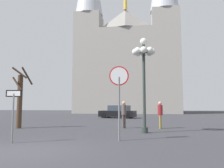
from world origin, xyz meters
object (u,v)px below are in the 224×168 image
(bare_tree, at_px, (20,99))
(pedestrian_walking, at_px, (124,112))
(one_way_arrow_sign, at_px, (13,108))
(stop_sign, at_px, (119,87))
(pedestrian_standing, at_px, (160,112))
(parked_car_near_black, at_px, (118,112))
(cathedral, at_px, (127,54))
(street_lamp, at_px, (144,63))

(bare_tree, relative_size, pedestrian_walking, 2.26)
(one_way_arrow_sign, distance_m, bare_tree, 6.25)
(stop_sign, relative_size, pedestrian_standing, 1.83)
(bare_tree, relative_size, parked_car_near_black, 0.88)
(cathedral, relative_size, one_way_arrow_sign, 17.75)
(bare_tree, bearing_deg, pedestrian_standing, 6.34)
(pedestrian_walking, relative_size, pedestrian_standing, 1.01)
(bare_tree, bearing_deg, cathedral, 80.54)
(one_way_arrow_sign, bearing_deg, pedestrian_walking, 58.66)
(pedestrian_walking, bearing_deg, street_lamp, -61.74)
(cathedral, height_order, stop_sign, cathedral)
(street_lamp, bearing_deg, pedestrian_standing, 67.54)
(cathedral, relative_size, pedestrian_standing, 21.49)
(pedestrian_walking, distance_m, pedestrian_standing, 2.38)
(one_way_arrow_sign, distance_m, parked_car_near_black, 18.55)
(street_lamp, relative_size, pedestrian_standing, 3.01)
(stop_sign, xyz_separation_m, pedestrian_standing, (2.14, 5.38, -1.21))
(one_way_arrow_sign, distance_m, pedestrian_standing, 9.11)
(stop_sign, height_order, one_way_arrow_sign, stop_sign)
(parked_car_near_black, bearing_deg, cathedral, 90.10)
(cathedral, distance_m, one_way_arrow_sign, 37.94)
(parked_car_near_black, bearing_deg, stop_sign, -83.69)
(one_way_arrow_sign, relative_size, bare_tree, 0.53)
(one_way_arrow_sign, bearing_deg, stop_sign, 15.47)
(stop_sign, relative_size, one_way_arrow_sign, 1.51)
(cathedral, height_order, bare_tree, cathedral)
(one_way_arrow_sign, xyz_separation_m, pedestrian_walking, (3.96, 6.50, -0.29))
(cathedral, distance_m, stop_sign, 36.56)
(cathedral, xyz_separation_m, street_lamp, (3.04, -32.38, -7.97))
(street_lamp, xyz_separation_m, bare_tree, (-8.19, 1.49, -1.93))
(street_lamp, relative_size, parked_car_near_black, 1.16)
(cathedral, relative_size, parked_car_near_black, 8.27)
(cathedral, xyz_separation_m, bare_tree, (-5.15, -30.89, -9.90))
(cathedral, distance_m, pedestrian_standing, 32.01)
(cathedral, distance_m, pedestrian_walking, 31.82)
(stop_sign, distance_m, pedestrian_walking, 5.48)
(pedestrian_walking, bearing_deg, bare_tree, -171.76)
(stop_sign, distance_m, parked_car_near_black, 17.41)
(street_lamp, bearing_deg, pedestrian_walking, 118.26)
(stop_sign, height_order, pedestrian_standing, stop_sign)
(parked_car_near_black, bearing_deg, street_lamp, -78.18)
(bare_tree, distance_m, parked_car_near_black, 13.94)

